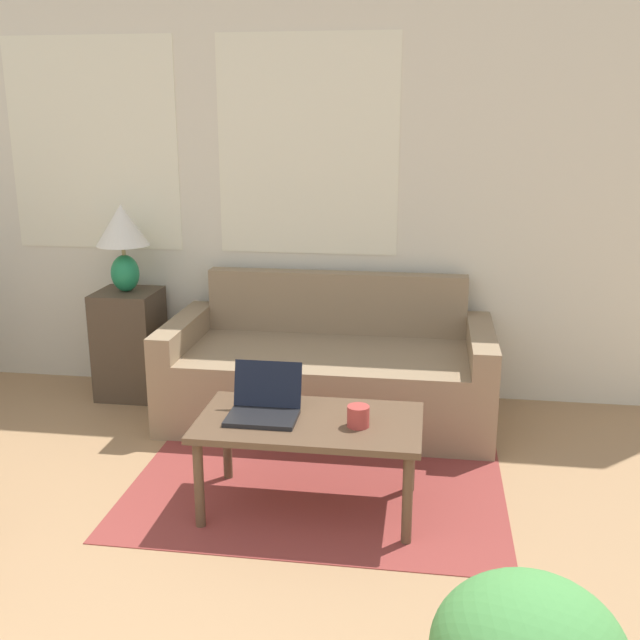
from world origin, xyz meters
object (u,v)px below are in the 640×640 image
object	(u,v)px
table_lamp	(122,235)
cup_navy	(358,416)
couch	(329,374)
laptop	(264,405)
coffee_table	(310,430)

from	to	relation	value
table_lamp	cup_navy	bearing A→B (deg)	-39.51
couch	table_lamp	world-z (taller)	table_lamp
couch	laptop	distance (m)	1.11
laptop	cup_navy	distance (m)	0.43
table_lamp	laptop	world-z (taller)	table_lamp
coffee_table	table_lamp	bearing A→B (deg)	137.18
table_lamp	couch	bearing A→B (deg)	-7.10
cup_navy	laptop	bearing A→B (deg)	172.84
table_lamp	cup_navy	xyz separation A→B (m)	(1.57, -1.30, -0.55)
table_lamp	laptop	xyz separation A→B (m)	(1.15, -1.24, -0.54)
couch	laptop	bearing A→B (deg)	-97.77
laptop	cup_navy	bearing A→B (deg)	-7.16
table_lamp	coffee_table	bearing A→B (deg)	-42.82
couch	coffee_table	xyz separation A→B (m)	(0.06, -1.09, 0.13)
table_lamp	coffee_table	world-z (taller)	table_lamp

